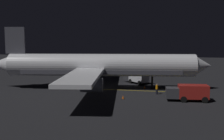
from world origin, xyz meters
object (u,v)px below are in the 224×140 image
Objects in this scene: airliner at (98,66)px; traffic_cone_near_right at (145,87)px; traffic_cone_under_wing at (123,97)px; ground_crew_worker at (157,89)px; catering_truck at (137,77)px; traffic_cone_near_left at (145,82)px; baggage_truck at (189,93)px.

traffic_cone_near_right is (-1.85, 8.33, -3.92)m from airliner.
traffic_cone_near_right is 9.35m from traffic_cone_under_wing.
ground_crew_worker reaches higher than traffic_cone_under_wing.
airliner is at bearing -39.51° from catering_truck.
traffic_cone_under_wing is at bearing -0.63° from catering_truck.
catering_truck is 1.98m from traffic_cone_near_left.
airliner is 11.55m from ground_crew_worker.
ground_crew_worker is 6.65m from traffic_cone_under_wing.
catering_truck reaches higher than traffic_cone_near_right.
traffic_cone_under_wing is (14.65, -0.16, -1.05)m from catering_truck.
ground_crew_worker is at bearing -128.04° from baggage_truck.
baggage_truck is 3.57× the size of ground_crew_worker.
catering_truck is at bearing -145.70° from baggage_truck.
traffic_cone_near_right is at bearing -151.38° from ground_crew_worker.
traffic_cone_under_wing is at bearing -14.50° from traffic_cone_near_right.
traffic_cone_near_right is 1.00× the size of traffic_cone_under_wing.
baggage_truck is 16.76m from catering_truck.
traffic_cone_near_left is (-10.15, -2.93, -0.64)m from ground_crew_worker.
traffic_cone_near_right is at bearing 102.55° from airliner.
ground_crew_worker is at bearing 28.62° from traffic_cone_near_right.
catering_truck is at bearing -155.37° from ground_crew_worker.
airliner is 73.60× the size of traffic_cone_near_left.
traffic_cone_near_left is (-13.93, -7.76, -0.99)m from baggage_truck.
airliner reaches higher than ground_crew_worker.
ground_crew_worker reaches higher than traffic_cone_near_right.
airliner is 23.27× the size of ground_crew_worker.
airliner reaches higher than traffic_cone_under_wing.
ground_crew_worker is at bearing 24.63° from catering_truck.
baggage_truck is 9.69m from traffic_cone_under_wing.
airliner is at bearing -46.06° from traffic_cone_near_left.
catering_truck is (-13.84, -9.44, 0.06)m from baggage_truck.
catering_truck is at bearing 140.49° from airliner.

